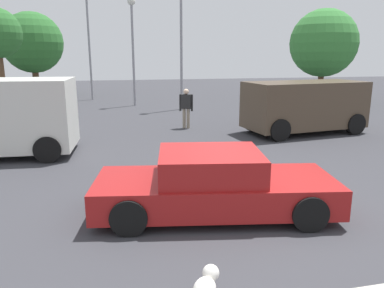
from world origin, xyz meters
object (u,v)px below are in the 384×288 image
light_post_near (132,33)px  light_post_mid (88,29)px  dog (206,286)px  light_post_far (181,18)px  pedestrian (186,105)px  suv_dark (304,105)px  sedan_foreground (214,185)px

light_post_near → light_post_mid: size_ratio=0.89×
dog → light_post_far: light_post_far is taller
pedestrian → suv_dark: bearing=86.7°
suv_dark → pedestrian: 4.67m
pedestrian → light_post_near: (-1.57, 7.61, 3.23)m
pedestrian → light_post_far: light_post_far is taller
sedan_foreground → light_post_mid: 20.40m
light_post_near → pedestrian: bearing=-78.3°
suv_dark → sedan_foreground: bearing=42.7°
suv_dark → light_post_mid: light_post_mid is taller
sedan_foreground → dog: bearing=-98.1°
suv_dark → light_post_near: (-5.82, 9.52, 3.11)m
dog → light_post_near: bearing=31.8°
pedestrian → light_post_far: 6.81m
suv_dark → light_post_near: light_post_near is taller
dog → light_post_mid: light_post_mid is taller
suv_dark → light_post_mid: size_ratio=0.69×
sedan_foreground → suv_dark: bearing=59.8°
sedan_foreground → light_post_mid: light_post_mid is taller
light_post_far → sedan_foreground: bearing=-98.6°
pedestrian → light_post_mid: size_ratio=0.24×
pedestrian → light_post_mid: light_post_mid is taller
light_post_mid → light_post_far: size_ratio=0.93×
sedan_foreground → light_post_mid: (-2.94, 19.78, 4.06)m
sedan_foreground → dog: 2.74m
dog → suv_dark: 11.15m
light_post_mid → suv_dark: bearing=-57.5°
dog → pedestrian: (2.06, 11.07, 0.69)m
sedan_foreground → light_post_mid: bearing=108.2°
light_post_far → dog: bearing=-100.1°
suv_dark → dog: bearing=48.0°
pedestrian → light_post_far: (0.88, 5.48, 3.94)m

